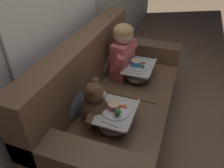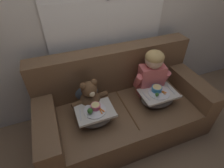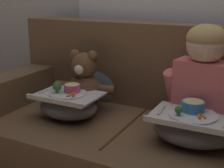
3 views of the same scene
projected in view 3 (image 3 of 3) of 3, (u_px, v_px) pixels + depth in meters
couch at (136, 129)px, 1.96m from camera, size 1.98×0.98×0.98m
throw_pillow_behind_child at (208, 92)px, 1.92m from camera, size 0.35×0.17×0.36m
throw_pillow_behind_teddy at (100, 77)px, 2.26m from camera, size 0.36×0.17×0.37m
child_figure at (204, 74)px, 1.70m from camera, size 0.44×0.23×0.60m
teddy_bear at (84, 84)px, 2.08m from camera, size 0.43×0.30×0.40m
lap_tray_child at (192, 128)px, 1.60m from camera, size 0.43×0.30×0.22m
lap_tray_teddy at (68, 105)px, 1.94m from camera, size 0.39×0.30×0.23m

